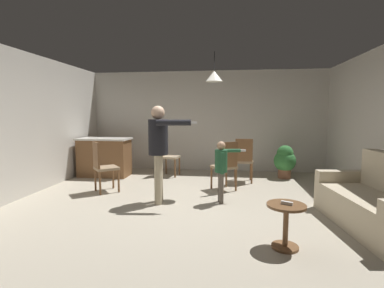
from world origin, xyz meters
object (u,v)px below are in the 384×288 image
object	(u,v)px
dining_chair_near_wall	(103,165)
potted_plant_corner	(285,160)
spare_remote_on_table	(287,203)
side_table_by_couch	(286,221)
dining_chair_centre_back	(226,164)
person_adult	(159,143)
dining_chair_by_counter	(244,159)
dining_chair_spare	(167,154)
couch_floral	(378,204)
kitchen_counter	(105,157)
person_child	(222,165)

from	to	relation	value
dining_chair_near_wall	potted_plant_corner	size ratio (longest dim) A/B	1.25
dining_chair_near_wall	spare_remote_on_table	bearing A→B (deg)	17.53
side_table_by_couch	potted_plant_corner	distance (m)	3.80
dining_chair_centre_back	spare_remote_on_table	xyz separation A→B (m)	(0.71, -2.41, -0.01)
spare_remote_on_table	person_adult	bearing A→B (deg)	141.22
dining_chair_by_counter	spare_remote_on_table	xyz separation A→B (m)	(0.32, -3.18, -0.01)
dining_chair_spare	dining_chair_by_counter	bearing A→B (deg)	82.59
couch_floral	potted_plant_corner	xyz separation A→B (m)	(-0.65, 2.98, 0.11)
dining_chair_near_wall	spare_remote_on_table	world-z (taller)	dining_chair_near_wall
kitchen_counter	spare_remote_on_table	distance (m)	5.06
dining_chair_centre_back	spare_remote_on_table	distance (m)	2.51
dining_chair_centre_back	kitchen_counter	bearing A→B (deg)	128.41
person_child	dining_chair_by_counter	xyz separation A→B (m)	(0.46, 1.56, -0.12)
spare_remote_on_table	dining_chair_spare	bearing A→B (deg)	120.65
person_child	potted_plant_corner	xyz separation A→B (m)	(1.47, 2.12, -0.23)
kitchen_counter	potted_plant_corner	distance (m)	4.42
person_child	dining_chair_centre_back	bearing A→B (deg)	164.58
dining_chair_spare	spare_remote_on_table	xyz separation A→B (m)	(2.18, -3.67, -0.01)
side_table_by_couch	dining_chair_near_wall	world-z (taller)	dining_chair_near_wall
kitchen_counter	person_child	xyz separation A→B (m)	(2.94, -1.80, 0.19)
dining_chair_centre_back	spare_remote_on_table	bearing A→B (deg)	-106.45
potted_plant_corner	dining_chair_spare	bearing A→B (deg)	-178.54
kitchen_counter	potted_plant_corner	world-z (taller)	kitchen_counter
kitchen_counter	dining_chair_centre_back	bearing A→B (deg)	-18.64
side_table_by_couch	dining_chair_near_wall	size ratio (longest dim) A/B	0.52
kitchen_counter	dining_chair_near_wall	bearing A→B (deg)	-66.98
person_adult	person_child	world-z (taller)	person_adult
dining_chair_by_counter	dining_chair_near_wall	world-z (taller)	same
person_adult	person_child	size ratio (longest dim) A/B	1.56
spare_remote_on_table	person_child	bearing A→B (deg)	115.55
side_table_by_couch	person_adult	size ratio (longest dim) A/B	0.31
side_table_by_couch	person_child	bearing A→B (deg)	115.64
couch_floral	dining_chair_near_wall	world-z (taller)	same
dining_chair_near_wall	potted_plant_corner	bearing A→B (deg)	74.82
kitchen_counter	dining_chair_spare	xyz separation A→B (m)	(1.55, 0.25, 0.07)
couch_floral	person_adult	world-z (taller)	person_adult
side_table_by_couch	spare_remote_on_table	xyz separation A→B (m)	(0.00, -0.01, 0.21)
dining_chair_near_wall	dining_chair_spare	world-z (taller)	same
dining_chair_centre_back	spare_remote_on_table	world-z (taller)	dining_chair_centre_back
kitchen_counter	potted_plant_corner	size ratio (longest dim) A/B	1.58
person_child	dining_chair_spare	size ratio (longest dim) A/B	1.08
person_child	dining_chair_near_wall	world-z (taller)	person_child
couch_floral	kitchen_counter	distance (m)	5.72
person_child	spare_remote_on_table	world-z (taller)	person_child
side_table_by_couch	person_adult	bearing A→B (deg)	141.40
kitchen_counter	potted_plant_corner	xyz separation A→B (m)	(4.41, 0.32, -0.04)
side_table_by_couch	potted_plant_corner	bearing A→B (deg)	79.49
dining_chair_near_wall	dining_chair_spare	xyz separation A→B (m)	(0.94, 1.67, 0.00)
dining_chair_by_counter	dining_chair_near_wall	xyz separation A→B (m)	(-2.80, -1.18, 0.00)
couch_floral	dining_chair_near_wall	distance (m)	4.63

